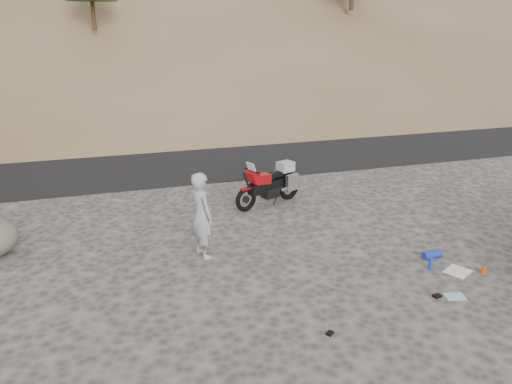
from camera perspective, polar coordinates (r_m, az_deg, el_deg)
The scene contains 11 objects.
ground at distance 10.27m, azimuth 7.69°, elevation -7.59°, with size 140.00×140.00×0.00m, color #3C3A38.
road at distance 18.33m, azimuth -3.99°, elevation 4.52°, with size 120.00×7.00×0.05m, color black.
motorcycle at distance 12.96m, azimuth 1.77°, elevation 0.88°, with size 2.01×1.07×1.27m.
man at distance 10.38m, azimuth -6.07°, elevation -7.22°, with size 0.65×0.43×1.78m, color #9C9CA1.
gear_white_cloth at distance 10.44m, azimuth 22.06°, elevation -8.40°, with size 0.46×0.41×0.02m, color white.
gear_blue_mat at distance 10.79m, azimuth 19.49°, elevation -6.74°, with size 0.16×0.16×0.40m, color #1B31A7.
gear_bottle at distance 10.31m, azimuth 19.33°, elevation -7.73°, with size 0.09×0.09×0.24m, color #1B31A7.
gear_funnel at distance 10.56m, azimuth 24.60°, elevation -7.92°, with size 0.15×0.15×0.19m, color red.
gear_glove_a at distance 9.43m, azimuth 20.00°, elevation -11.09°, with size 0.14×0.10×0.04m, color black.
gear_glove_b at distance 8.04m, azimuth 8.42°, elevation -15.67°, with size 0.11×0.09×0.04m, color black.
gear_blue_cloth at distance 9.55m, azimuth 21.75°, elevation -11.03°, with size 0.34×0.25×0.01m, color #95CBE6.
Camera 1 is at (-3.96, -8.30, 4.56)m, focal length 35.00 mm.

